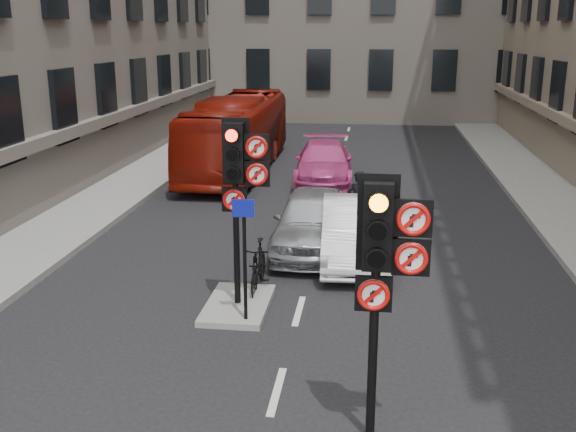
% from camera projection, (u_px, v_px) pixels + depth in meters
% --- Properties ---
extents(pavement_left, '(3.00, 50.00, 0.16)m').
position_uv_depth(pavement_left, '(90.00, 204.00, 20.54)').
color(pavement_left, gray).
rests_on(pavement_left, ground).
extents(centre_island, '(1.20, 2.00, 0.12)m').
position_uv_depth(centre_island, '(238.00, 305.00, 13.13)').
color(centre_island, gray).
rests_on(centre_island, ground).
extents(signal_near, '(0.91, 0.40, 3.58)m').
position_uv_depth(signal_near, '(384.00, 255.00, 8.29)').
color(signal_near, black).
rests_on(signal_near, ground).
extents(signal_far, '(0.91, 0.40, 3.58)m').
position_uv_depth(signal_far, '(240.00, 173.00, 12.39)').
color(signal_far, black).
rests_on(signal_far, centre_island).
extents(car_silver, '(1.79, 4.38, 1.49)m').
position_uv_depth(car_silver, '(312.00, 220.00, 16.38)').
color(car_silver, '#9B9EA3').
rests_on(car_silver, ground).
extents(car_white, '(1.71, 4.34, 1.41)m').
position_uv_depth(car_white, '(354.00, 231.00, 15.71)').
color(car_white, white).
rests_on(car_white, ground).
extents(car_pink, '(2.23, 4.92, 1.40)m').
position_uv_depth(car_pink, '(324.00, 163.00, 23.53)').
color(car_pink, '#C1387E').
rests_on(car_pink, ground).
extents(bus_red, '(2.39, 10.02, 2.79)m').
position_uv_depth(bus_red, '(237.00, 134.00, 25.33)').
color(bus_red, maroon).
rests_on(bus_red, ground).
extents(motorcycle, '(0.51, 1.72, 1.03)m').
position_uv_depth(motorcycle, '(258.00, 266.00, 13.93)').
color(motorcycle, black).
rests_on(motorcycle, ground).
extents(motorcyclist, '(0.68, 0.49, 1.72)m').
position_uv_depth(motorcyclist, '(359.00, 203.00, 17.54)').
color(motorcyclist, black).
rests_on(motorcyclist, ground).
extents(info_sign, '(0.39, 0.13, 2.28)m').
position_uv_depth(info_sign, '(244.00, 243.00, 11.95)').
color(info_sign, black).
rests_on(info_sign, centre_island).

